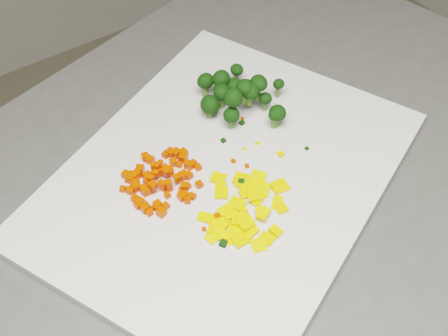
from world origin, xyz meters
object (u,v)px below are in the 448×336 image
pepper_pile (245,206)px  broccoli_pile (243,95)px  carrot_pile (162,175)px  cutting_board (224,176)px

pepper_pile → broccoli_pile: bearing=56.0°
pepper_pile → carrot_pile: bearing=122.9°
cutting_board → carrot_pile: carrot_pile is taller
cutting_board → broccoli_pile: 0.12m
cutting_board → carrot_pile: (-0.07, 0.03, 0.02)m
carrot_pile → broccoli_pile: bearing=17.4°
broccoli_pile → carrot_pile: bearing=-162.6°
carrot_pile → pepper_pile: size_ratio=0.86×
broccoli_pile → cutting_board: bearing=-136.8°
carrot_pile → broccoli_pile: 0.16m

